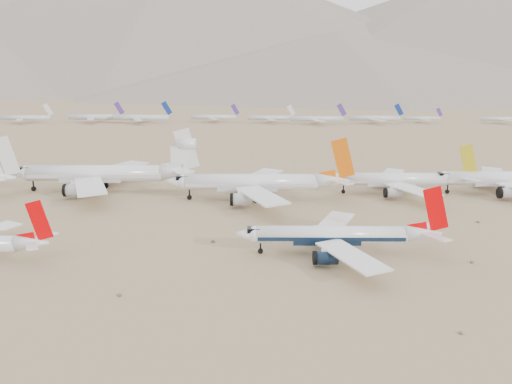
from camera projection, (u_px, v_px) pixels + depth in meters
ground at (355, 265)px, 101.65m from camera, size 7000.00×7000.00×0.00m
main_airliner at (340, 235)px, 107.43m from camera, size 43.14×42.14×15.22m
row2_navy_widebody at (509, 179)px, 162.91m from camera, size 50.44×49.32×17.94m
row2_gold_tail at (400, 180)px, 163.41m from camera, size 46.61×45.59×16.60m
row2_orange_tail at (259, 183)px, 154.59m from camera, size 55.11×53.91×19.66m
row2_white_trijet at (105, 173)px, 166.27m from camera, size 60.32×58.95×21.38m
distant_storage_row at (291, 118)px, 412.91m from camera, size 569.25×59.23×15.83m
mountain_range at (287, 30)px, 1663.71m from camera, size 7354.00×3024.00×470.00m
foothills at (496, 64)px, 1153.58m from camera, size 4637.50×1395.00×155.00m
desert_scrub at (393, 340)px, 72.22m from camera, size 261.14×121.67×0.63m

